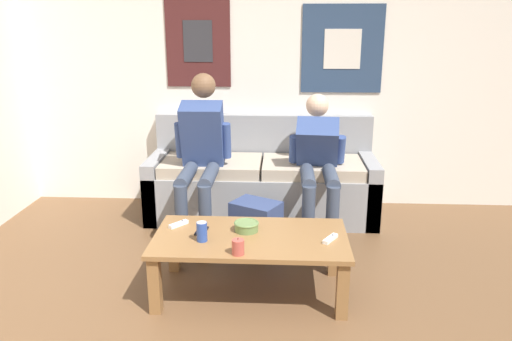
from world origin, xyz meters
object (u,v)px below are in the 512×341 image
at_px(backpack, 255,227).
at_px(cell_phone, 202,231).
at_px(person_seated_adult, 201,149).
at_px(coffee_table, 251,245).
at_px(game_controller_near_left, 330,239).
at_px(couch, 262,183).
at_px(game_controller_near_right, 179,224).
at_px(drink_can_blue, 202,232).
at_px(pillar_candle, 238,247).
at_px(ceramic_bowl, 246,226).
at_px(person_seated_teen, 318,159).

xyz_separation_m(backpack, cell_phone, (-0.31, -0.59, 0.22)).
bearing_deg(person_seated_adult, coffee_table, -64.88).
bearing_deg(game_controller_near_left, couch, 108.63).
bearing_deg(backpack, cell_phone, -117.85).
bearing_deg(cell_phone, backpack, 62.15).
bearing_deg(game_controller_near_right, cell_phone, -27.61).
distance_m(game_controller_near_left, game_controller_near_right, 1.00).
bearing_deg(couch, backpack, -91.68).
bearing_deg(coffee_table, drink_can_blue, -163.32).
bearing_deg(game_controller_near_left, pillar_candle, -158.31).
xyz_separation_m(couch, coffee_table, (-0.02, -1.39, 0.03)).
relative_size(coffee_table, game_controller_near_right, 9.22).
bearing_deg(cell_phone, ceramic_bowl, 6.04).
relative_size(couch, game_controller_near_left, 14.31).
distance_m(backpack, ceramic_bowl, 0.62).
height_order(person_seated_teen, cell_phone, person_seated_teen).
bearing_deg(coffee_table, pillar_candle, -102.01).
bearing_deg(couch, drink_can_blue, -101.87).
relative_size(ceramic_bowl, drink_can_blue, 1.30).
height_order(person_seated_adult, person_seated_teen, person_seated_adult).
relative_size(game_controller_near_right, cell_phone, 0.94).
bearing_deg(game_controller_near_left, ceramic_bowl, 166.88).
height_order(couch, coffee_table, couch).
xyz_separation_m(person_seated_adult, game_controller_near_left, (0.97, -1.04, -0.30)).
distance_m(pillar_candle, cell_phone, 0.41).
bearing_deg(backpack, pillar_candle, -93.14).
bearing_deg(couch, cell_phone, -104.13).
bearing_deg(cell_phone, game_controller_near_right, 152.39).
xyz_separation_m(person_seated_teen, pillar_candle, (-0.54, -1.29, -0.19)).
bearing_deg(cell_phone, drink_can_blue, -79.46).
distance_m(person_seated_adult, game_controller_near_right, 0.91).
distance_m(couch, game_controller_near_right, 1.35).
distance_m(couch, drink_can_blue, 1.51).
distance_m(game_controller_near_right, cell_phone, 0.19).
relative_size(ceramic_bowl, game_controller_near_right, 1.22).
bearing_deg(coffee_table, person_seated_adult, 115.12).
xyz_separation_m(couch, person_seated_adult, (-0.49, -0.39, 0.40)).
distance_m(couch, game_controller_near_left, 1.51).
distance_m(couch, person_seated_adult, 0.74).
height_order(game_controller_near_right, cell_phone, game_controller_near_right).
bearing_deg(game_controller_near_right, coffee_table, -15.89).
bearing_deg(person_seated_teen, drink_can_blue, -124.95).
height_order(game_controller_near_left, game_controller_near_right, same).
bearing_deg(drink_can_blue, person_seated_adult, 99.14).
bearing_deg(pillar_candle, game_controller_near_right, 137.17).
distance_m(ceramic_bowl, game_controller_near_left, 0.54).
distance_m(person_seated_adult, pillar_candle, 1.35).
height_order(backpack, game_controller_near_left, game_controller_near_left).
bearing_deg(ceramic_bowl, person_seated_teen, 61.32).
bearing_deg(person_seated_adult, game_controller_near_left, -47.15).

